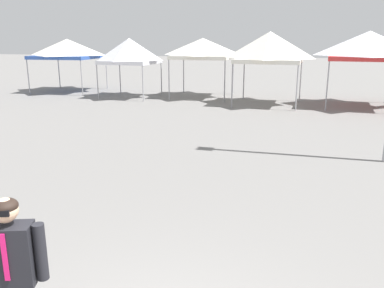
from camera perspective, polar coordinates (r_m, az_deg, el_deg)
canopy_tent_behind_left at (r=25.78m, az=-17.47°, el=12.92°), size 3.77×3.77×3.15m
canopy_tent_behind_right at (r=22.41m, az=-8.97°, el=13.06°), size 2.81×2.81×3.19m
canopy_tent_center at (r=22.19m, az=1.55°, el=13.56°), size 3.23×3.23×3.20m
canopy_tent_behind_center at (r=19.93m, az=11.10°, el=13.50°), size 3.20×3.20×3.50m
canopy_tent_far_right at (r=20.56m, az=24.06°, el=12.80°), size 3.67×3.67×3.51m
person_foreground at (r=4.23m, az=-24.30°, el=-16.51°), size 0.62×0.37×1.78m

